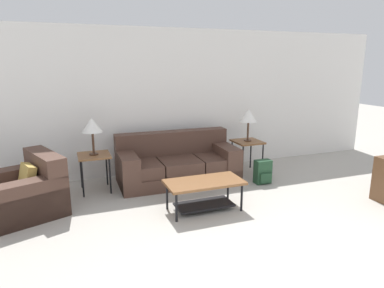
# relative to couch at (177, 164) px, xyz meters

# --- Properties ---
(wall_back) EXTENTS (8.85, 0.06, 2.60)m
(wall_back) POSITION_rel_couch_xyz_m (0.18, 0.64, 1.01)
(wall_back) COLOR white
(wall_back) RESTS_ON ground_plane
(couch) EXTENTS (2.02, 0.96, 0.82)m
(couch) POSITION_rel_couch_xyz_m (0.00, 0.00, 0.00)
(couch) COLOR #4C3328
(couch) RESTS_ON ground_plane
(armchair) EXTENTS (1.28, 1.27, 0.80)m
(armchair) POSITION_rel_couch_xyz_m (-2.36, -0.54, -0.01)
(armchair) COLOR #4C3328
(armchair) RESTS_ON ground_plane
(coffee_table) EXTENTS (1.06, 0.54, 0.42)m
(coffee_table) POSITION_rel_couch_xyz_m (-0.03, -1.29, 0.02)
(coffee_table) COLOR brown
(coffee_table) RESTS_ON ground_plane
(side_table_left) EXTENTS (0.49, 0.51, 0.60)m
(side_table_left) POSITION_rel_couch_xyz_m (-1.37, -0.00, 0.24)
(side_table_left) COLOR brown
(side_table_left) RESTS_ON ground_plane
(side_table_right) EXTENTS (0.49, 0.51, 0.60)m
(side_table_right) POSITION_rel_couch_xyz_m (1.36, -0.00, 0.24)
(side_table_right) COLOR brown
(side_table_right) RESTS_ON ground_plane
(table_lamp_left) EXTENTS (0.31, 0.31, 0.58)m
(table_lamp_left) POSITION_rel_couch_xyz_m (-1.37, -0.00, 0.76)
(table_lamp_left) COLOR #472D1E
(table_lamp_left) RESTS_ON side_table_left
(table_lamp_right) EXTENTS (0.31, 0.31, 0.58)m
(table_lamp_right) POSITION_rel_couch_xyz_m (1.36, -0.00, 0.76)
(table_lamp_right) COLOR #472D1E
(table_lamp_right) RESTS_ON side_table_right
(backpack) EXTENTS (0.27, 0.24, 0.40)m
(backpack) POSITION_rel_couch_xyz_m (1.32, -0.64, -0.10)
(backpack) COLOR #23472D
(backpack) RESTS_ON ground_plane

